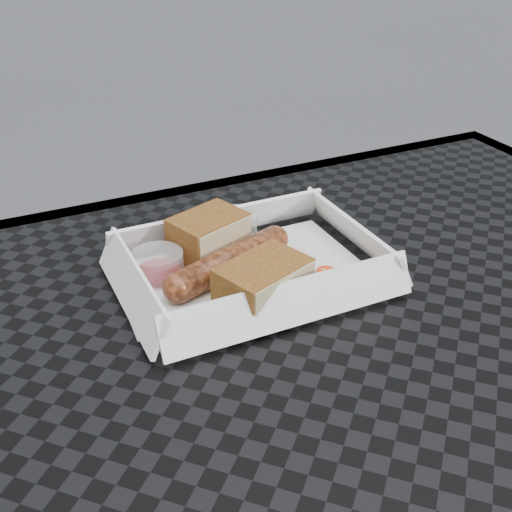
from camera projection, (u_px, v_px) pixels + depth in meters
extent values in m
cube|color=black|center=(435.00, 355.00, 0.54)|extent=(0.80, 0.80, 0.01)
cube|color=black|center=(243.00, 189.00, 0.84)|extent=(0.80, 0.03, 0.03)
cylinder|color=black|center=(22.00, 492.00, 0.87)|extent=(0.03, 0.03, 0.73)
cylinder|color=black|center=(435.00, 351.00, 1.13)|extent=(0.03, 0.03, 0.73)
cube|color=white|center=(252.00, 276.00, 0.62)|extent=(0.22, 0.15, 0.00)
cylinder|color=brown|center=(229.00, 262.00, 0.62)|extent=(0.13, 0.07, 0.03)
sphere|color=brown|center=(274.00, 240.00, 0.65)|extent=(0.03, 0.03, 0.03)
sphere|color=brown|center=(178.00, 288.00, 0.58)|extent=(0.03, 0.03, 0.03)
cube|color=brown|center=(209.00, 236.00, 0.64)|extent=(0.08, 0.07, 0.04)
cube|color=brown|center=(263.00, 284.00, 0.57)|extent=(0.09, 0.08, 0.04)
cylinder|color=#EB390A|center=(322.00, 279.00, 0.61)|extent=(0.02, 0.02, 0.00)
torus|color=white|center=(332.00, 279.00, 0.61)|extent=(0.02, 0.02, 0.00)
cube|color=#B2D17F|center=(330.00, 275.00, 0.62)|extent=(0.02, 0.02, 0.00)
cube|color=white|center=(186.00, 290.00, 0.60)|extent=(0.13, 0.13, 0.00)
cylinder|color=maroon|center=(158.00, 267.00, 0.61)|extent=(0.05, 0.05, 0.03)
cylinder|color=silver|center=(234.00, 227.00, 0.69)|extent=(0.05, 0.05, 0.03)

